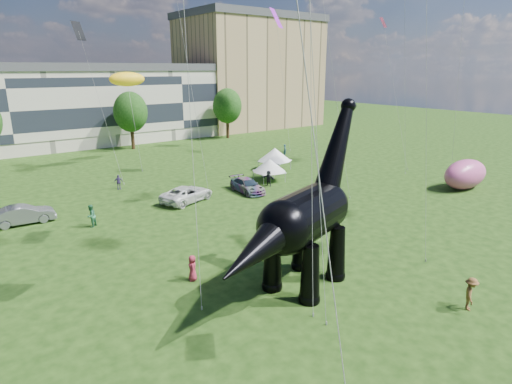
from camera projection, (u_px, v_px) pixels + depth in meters
ground at (375, 309)px, 22.73m from camera, size 220.00×220.00×0.00m
terrace_row at (4, 112)px, 63.69m from camera, size 78.00×11.00×12.00m
apartment_block at (250, 74)px, 92.57m from camera, size 28.00×18.00×22.00m
tree_mid_right at (130, 109)px, 66.07m from camera, size 5.20×5.20×9.44m
tree_far_right at (227, 103)px, 76.57m from camera, size 5.20×5.20×9.44m
dinosaur_sculpture at (302, 221)px, 23.88m from camera, size 13.32×5.88×10.97m
car_grey at (23, 215)px, 35.02m from camera, size 4.88×1.96×1.58m
car_white at (187, 194)px, 40.85m from camera, size 6.07×4.16×1.54m
car_dark at (247, 186)px, 44.00m from camera, size 2.40×5.03×1.41m
gazebo_near at (269, 165)px, 48.18m from camera, size 4.38×4.38×2.55m
gazebo_far at (275, 155)px, 53.28m from camera, size 5.13×5.13×2.79m
inflatable_pink at (465, 174)px, 45.16m from camera, size 6.27×3.20×3.12m
visitors at (205, 216)px, 34.47m from camera, size 54.49×37.75×1.86m
kites at (110, 1)px, 37.15m from camera, size 68.70×51.49×26.98m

